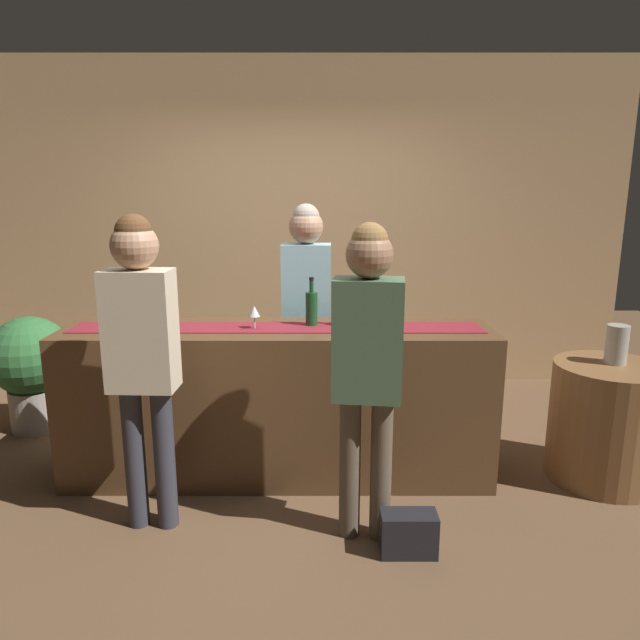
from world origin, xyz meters
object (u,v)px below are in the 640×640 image
(wine_bottle_clear, at_px, (356,309))
(potted_plant_tall, at_px, (30,365))
(customer_sipping, at_px, (366,352))
(round_side_table, at_px, (605,422))
(vase_on_side_table, at_px, (615,344))
(handbag, at_px, (407,533))
(wine_glass_mid_counter, at_px, (395,309))
(wine_bottle_amber, at_px, (132,308))
(bartender, at_px, (305,297))
(wine_bottle_green, at_px, (310,308))
(wine_glass_near_customer, at_px, (253,312))
(customer_browsing, at_px, (140,342))

(wine_bottle_clear, xyz_separation_m, potted_plant_tall, (-2.38, 0.69, -0.57))
(wine_bottle_clear, bearing_deg, customer_sipping, -89.18)
(potted_plant_tall, bearing_deg, round_side_table, -11.09)
(vase_on_side_table, bearing_deg, wine_bottle_clear, 178.37)
(round_side_table, bearing_deg, potted_plant_tall, 168.91)
(round_side_table, relative_size, handbag, 2.64)
(potted_plant_tall, bearing_deg, wine_bottle_clear, -16.09)
(wine_bottle_clear, xyz_separation_m, customer_sipping, (0.01, -0.71, -0.07))
(wine_glass_mid_counter, bearing_deg, wine_bottle_clear, -169.33)
(wine_bottle_amber, distance_m, bartender, 1.17)
(handbag, bearing_deg, bartender, 110.56)
(wine_bottle_green, xyz_separation_m, wine_bottle_clear, (0.28, -0.04, 0.00))
(wine_bottle_amber, height_order, round_side_table, wine_bottle_amber)
(wine_glass_near_customer, xyz_separation_m, handbag, (0.84, -0.82, -0.95))
(wine_bottle_amber, xyz_separation_m, potted_plant_tall, (-1.00, 0.63, -0.57))
(wine_bottle_clear, xyz_separation_m, wine_glass_near_customer, (-0.62, -0.05, -0.01))
(customer_sipping, relative_size, potted_plant_tall, 1.89)
(wine_bottle_amber, distance_m, round_side_table, 3.01)
(potted_plant_tall, bearing_deg, vase_on_side_table, -10.46)
(wine_bottle_clear, height_order, round_side_table, wine_bottle_clear)
(customer_browsing, xyz_separation_m, potted_plant_tall, (-1.25, 1.29, -0.53))
(wine_bottle_clear, xyz_separation_m, handbag, (0.22, -0.87, -0.96))
(round_side_table, distance_m, vase_on_side_table, 0.49)
(wine_bottle_green, distance_m, wine_bottle_amber, 1.10)
(wine_bottle_amber, relative_size, round_side_table, 0.41)
(customer_browsing, distance_m, vase_on_side_table, 2.77)
(wine_glass_near_customer, distance_m, customer_browsing, 0.76)
(handbag, bearing_deg, wine_glass_near_customer, 135.53)
(wine_bottle_amber, bearing_deg, round_side_table, -2.69)
(wine_glass_near_customer, xyz_separation_m, wine_glass_mid_counter, (0.86, 0.09, 0.00))
(potted_plant_tall, xyz_separation_m, handbag, (2.59, -1.55, -0.39))
(potted_plant_tall, bearing_deg, wine_bottle_amber, -32.27)
(wine_bottle_green, bearing_deg, potted_plant_tall, 162.97)
(wine_bottle_green, bearing_deg, handbag, -61.54)
(wine_glass_mid_counter, height_order, round_side_table, wine_glass_mid_counter)
(wine_bottle_green, relative_size, wine_bottle_clear, 1.00)
(bartender, height_order, round_side_table, bartender)
(wine_bottle_clear, distance_m, bartender, 0.65)
(wine_bottle_green, distance_m, potted_plant_tall, 2.27)
(round_side_table, bearing_deg, wine_glass_mid_counter, 174.29)
(vase_on_side_table, relative_size, potted_plant_tall, 0.28)
(bartender, relative_size, customer_browsing, 1.01)
(customer_sipping, bearing_deg, wine_bottle_green, 118.07)
(wine_glass_mid_counter, distance_m, customer_sipping, 0.79)
(wine_glass_near_customer, xyz_separation_m, round_side_table, (2.17, -0.04, -0.69))
(wine_bottle_clear, bearing_deg, wine_bottle_amber, 177.82)
(bartender, height_order, customer_browsing, bartender)
(wine_glass_mid_counter, relative_size, bartender, 0.09)
(handbag, bearing_deg, potted_plant_tall, 149.10)
(wine_glass_near_customer, bearing_deg, customer_sipping, -46.39)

